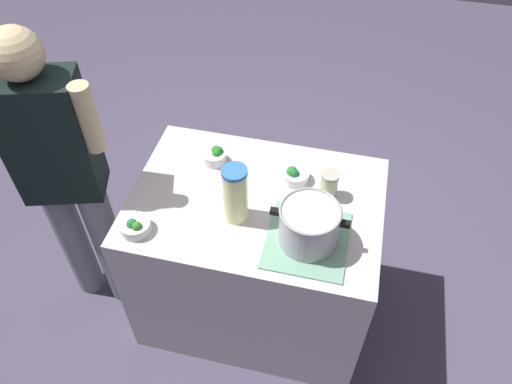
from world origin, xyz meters
TOP-DOWN VIEW (x-y plane):
  - ground_plane at (0.00, 0.00)m, footprint 8.00×8.00m
  - counter_slab at (0.00, 0.00)m, footprint 1.10×0.78m
  - dish_cloth at (-0.25, 0.17)m, footprint 0.33×0.36m
  - cooking_pot at (-0.25, 0.17)m, footprint 0.31×0.24m
  - lemonade_pitcher at (0.06, 0.11)m, footprint 0.10×0.10m
  - mason_jar at (-0.30, -0.10)m, footprint 0.08×0.08m
  - broccoli_bowl_front at (-0.14, -0.16)m, footprint 0.12×0.12m
  - broccoli_bowl_center at (0.24, -0.19)m, footprint 0.11×0.11m
  - broccoli_bowl_back at (0.44, 0.28)m, footprint 0.13×0.13m
  - person_cook at (0.85, 0.10)m, footprint 0.50×0.29m

SIDE VIEW (x-z plane):
  - ground_plane at x=0.00m, z-range 0.00..0.00m
  - counter_slab at x=0.00m, z-range 0.00..0.85m
  - dish_cloth at x=-0.25m, z-range 0.85..0.86m
  - broccoli_bowl_back at x=0.44m, z-range 0.85..0.92m
  - broccoli_bowl_front at x=-0.14m, z-range 0.84..0.93m
  - broccoli_bowl_center at x=0.24m, z-range 0.85..0.93m
  - person_cook at x=0.85m, z-range 0.08..1.70m
  - mason_jar at x=-0.30m, z-range 0.85..0.99m
  - cooking_pot at x=-0.25m, z-range 0.86..1.05m
  - lemonade_pitcher at x=0.06m, z-range 0.85..1.13m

